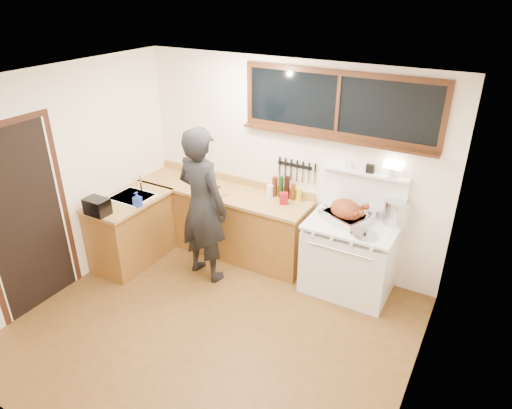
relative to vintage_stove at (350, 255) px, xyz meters
The scene contains 20 objects.
ground_plane 1.80m from the vintage_stove, 125.36° to the right, with size 4.00×3.50×0.02m, color #583917.
room_shell 2.09m from the vintage_stove, 125.36° to the right, with size 4.10×3.60×2.65m.
counter_back 1.80m from the vintage_stove, behind, with size 2.44×0.64×1.00m.
counter_left 2.81m from the vintage_stove, 163.77° to the right, with size 0.64×1.09×0.90m.
sink_unit 2.80m from the vintage_stove, 165.17° to the right, with size 0.50×0.45×0.37m.
vintage_stove is the anchor object (origin of this frame).
back_window 1.67m from the vintage_stove, 142.51° to the left, with size 2.32×0.13×0.77m.
left_doorway 3.63m from the vintage_stove, 146.76° to the right, with size 0.02×1.04×2.17m.
knife_strip 1.26m from the vintage_stove, 160.11° to the left, with size 0.52×0.03×0.28m.
man 1.84m from the vintage_stove, 160.61° to the right, with size 0.78×0.58×1.94m.
soap_bottle 2.64m from the vintage_stove, 160.23° to the right, with size 0.09×0.09×0.19m.
toaster 3.03m from the vintage_stove, 155.04° to the right, with size 0.28×0.20×0.20m.
cutting_board 1.92m from the vintage_stove, behind, with size 0.43×0.37×0.13m.
roast_turkey 0.54m from the vintage_stove, behind, with size 0.60×0.54×0.26m.
stockpot 0.75m from the vintage_stove, 30.98° to the left, with size 0.37×0.37×0.29m.
saucepan 0.56m from the vintage_stove, 58.47° to the left, with size 0.15×0.27×0.11m.
pot_lid 0.53m from the vintage_stove, 46.82° to the right, with size 0.33×0.33×0.04m.
coffee_tin 1.04m from the vintage_stove, behind, with size 0.12×0.11×0.15m.
pitcher 1.27m from the vintage_stove, behind, with size 0.09×0.09×0.16m.
bottle_cluster 1.14m from the vintage_stove, 167.33° to the left, with size 0.40×0.07×0.30m.
Camera 1 is at (2.28, -3.09, 3.39)m, focal length 32.00 mm.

